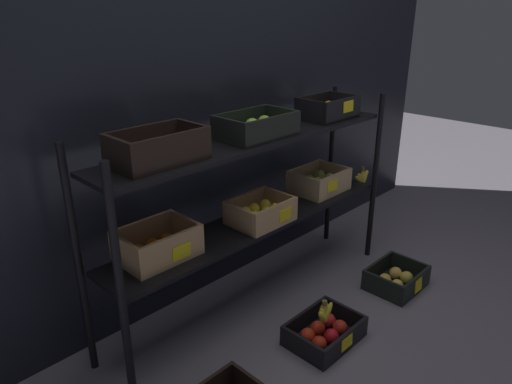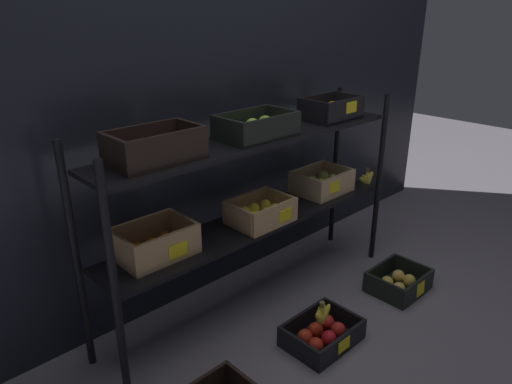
# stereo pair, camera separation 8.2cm
# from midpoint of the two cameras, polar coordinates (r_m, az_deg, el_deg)

# --- Properties ---
(ground_plane) EXTENTS (10.00, 10.00, 0.00)m
(ground_plane) POSITION_cam_midpoint_polar(r_m,az_deg,el_deg) (2.61, -0.93, -13.03)
(ground_plane) COLOR slate
(storefront_wall) EXTENTS (4.12, 0.12, 2.28)m
(storefront_wall) POSITION_cam_midpoint_polar(r_m,az_deg,el_deg) (2.44, -7.28, 13.36)
(storefront_wall) COLOR black
(storefront_wall) RESTS_ON ground_plane
(display_rack) EXTENTS (1.86, 0.36, 1.04)m
(display_rack) POSITION_cam_midpoint_polar(r_m,az_deg,el_deg) (2.29, -0.84, 1.71)
(display_rack) COLOR black
(display_rack) RESTS_ON ground_plane
(crate_ground_apple_red) EXTENTS (0.35, 0.26, 0.11)m
(crate_ground_apple_red) POSITION_cam_midpoint_polar(r_m,az_deg,el_deg) (2.34, 7.28, -16.64)
(crate_ground_apple_red) COLOR black
(crate_ground_apple_red) RESTS_ON ground_plane
(crate_ground_apple_gold) EXTENTS (0.32, 0.26, 0.12)m
(crate_ground_apple_gold) POSITION_cam_midpoint_polar(r_m,az_deg,el_deg) (2.80, 15.88, -10.21)
(crate_ground_apple_gold) COLOR black
(crate_ground_apple_gold) RESTS_ON ground_plane
(banana_bunch_loose) EXTENTS (0.13, 0.05, 0.13)m
(banana_bunch_loose) POSITION_cam_midpoint_polar(r_m,az_deg,el_deg) (2.25, 7.21, -14.52)
(banana_bunch_loose) COLOR brown
(banana_bunch_loose) RESTS_ON crate_ground_apple_red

